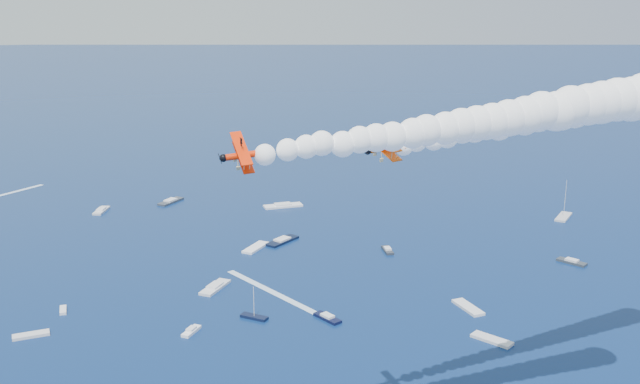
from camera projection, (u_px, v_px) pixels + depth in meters
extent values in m
cube|color=black|center=(327.00, 318.00, 182.64)|extent=(5.78, 8.19, 0.70)
cube|color=silver|center=(563.00, 217.00, 261.72)|extent=(10.54, 10.71, 0.70)
cube|color=silver|center=(492.00, 340.00, 171.55)|extent=(8.05, 9.71, 0.70)
cube|color=silver|center=(101.00, 211.00, 268.96)|extent=(6.14, 10.29, 0.70)
cube|color=white|center=(283.00, 206.00, 274.67)|extent=(14.33, 5.34, 0.70)
cube|color=silver|center=(215.00, 287.00, 201.05)|extent=(9.60, 11.20, 0.70)
cube|color=black|center=(282.00, 241.00, 237.26)|extent=(12.03, 10.80, 0.70)
cube|color=white|center=(191.00, 331.00, 175.69)|extent=(5.19, 6.15, 0.70)
cube|color=#323943|center=(171.00, 201.00, 280.16)|extent=(10.37, 11.00, 0.70)
cube|color=#2F353E|center=(572.00, 262.00, 219.32)|extent=(6.96, 8.65, 0.70)
cube|color=white|center=(256.00, 247.00, 231.35)|extent=(9.73, 10.74, 0.70)
cube|color=#282D36|center=(388.00, 250.00, 228.93)|extent=(2.81, 7.29, 0.70)
cube|color=silver|center=(468.00, 307.00, 188.60)|extent=(4.80, 10.59, 0.70)
cube|color=silver|center=(31.00, 335.00, 173.81)|extent=(8.48, 3.76, 0.70)
cube|color=black|center=(254.00, 317.00, 183.20)|extent=(6.71, 6.16, 0.70)
cube|color=white|center=(63.00, 310.00, 187.06)|extent=(1.87, 5.01, 0.70)
cube|color=white|center=(1.00, 195.00, 289.37)|extent=(29.35, 27.17, 0.04)
cube|color=white|center=(271.00, 291.00, 199.43)|extent=(18.74, 34.90, 0.04)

